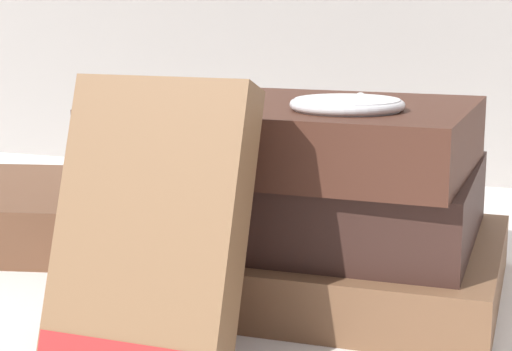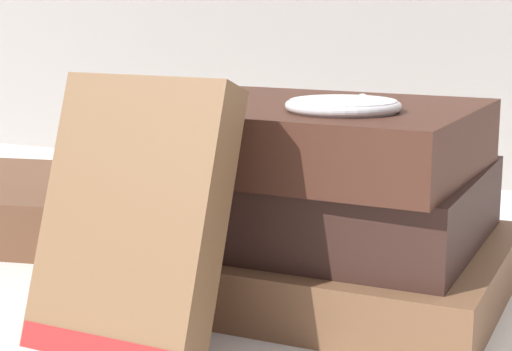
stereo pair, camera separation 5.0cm
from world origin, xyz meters
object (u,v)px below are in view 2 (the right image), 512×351
Objects in this scene: book_flat_bottom at (296,260)px; pocket_watch at (343,106)px; book_flat_top at (287,134)px; book_flat_middle at (291,198)px; book_leaning_front at (132,230)px.

pocket_watch is (0.04, -0.03, 0.10)m from book_flat_bottom.
book_flat_middle is at bearing 95.42° from book_flat_top.
book_flat_bottom is at bearing 143.21° from pocket_watch.
book_flat_bottom is 1.17× the size of book_flat_top.
book_leaning_front is 2.08× the size of pocket_watch.
book_flat_top is at bearing 78.75° from book_leaning_front.
book_flat_top is (-0.00, -0.00, 0.08)m from book_flat_bottom.
pocket_watch reaches higher than book_flat_middle.
book_flat_bottom is 1.76× the size of book_leaning_front.
book_flat_top is 3.14× the size of pocket_watch.
book_flat_middle is at bearing 143.23° from pocket_watch.
book_flat_bottom is 0.08m from book_flat_top.
book_flat_top is (0.00, -0.01, 0.04)m from book_flat_middle.
book_flat_middle is 1.05× the size of book_flat_top.
book_flat_bottom is 0.14m from book_leaning_front.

